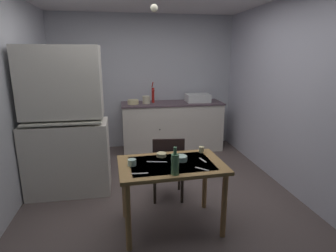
{
  "coord_description": "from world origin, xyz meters",
  "views": [
    {
      "loc": [
        -0.46,
        -3.15,
        1.8
      ],
      "look_at": [
        0.1,
        0.12,
        0.93
      ],
      "focal_mm": 29.26,
      "sensor_mm": 36.0,
      "label": 1
    }
  ],
  "objects_px": {
    "hutch_cabinet": "(66,127)",
    "hand_pump": "(153,94)",
    "serving_bowl_wide": "(181,158)",
    "mixing_bowl_counter": "(133,102)",
    "sink_basin": "(198,98)",
    "dining_table": "(171,173)",
    "teacup_cream": "(202,150)",
    "glass_bottle": "(175,164)",
    "chair_far_side": "(168,166)"
  },
  "relations": [
    {
      "from": "hutch_cabinet",
      "to": "hand_pump",
      "type": "height_order",
      "value": "hutch_cabinet"
    },
    {
      "from": "hand_pump",
      "to": "serving_bowl_wide",
      "type": "bearing_deg",
      "value": -90.05
    },
    {
      "from": "hutch_cabinet",
      "to": "mixing_bowl_counter",
      "type": "height_order",
      "value": "hutch_cabinet"
    },
    {
      "from": "sink_basin",
      "to": "hand_pump",
      "type": "relative_size",
      "value": 1.13
    },
    {
      "from": "hand_pump",
      "to": "dining_table",
      "type": "xyz_separation_m",
      "value": [
        -0.11,
        -2.51,
        -0.47
      ]
    },
    {
      "from": "teacup_cream",
      "to": "glass_bottle",
      "type": "height_order",
      "value": "glass_bottle"
    },
    {
      "from": "hand_pump",
      "to": "glass_bottle",
      "type": "bearing_deg",
      "value": -92.69
    },
    {
      "from": "dining_table",
      "to": "glass_bottle",
      "type": "xyz_separation_m",
      "value": [
        -0.02,
        -0.27,
        0.21
      ]
    },
    {
      "from": "sink_basin",
      "to": "glass_bottle",
      "type": "relative_size",
      "value": 1.66
    },
    {
      "from": "sink_basin",
      "to": "chair_far_side",
      "type": "distance_m",
      "value": 2.16
    },
    {
      "from": "hutch_cabinet",
      "to": "chair_far_side",
      "type": "height_order",
      "value": "hutch_cabinet"
    },
    {
      "from": "serving_bowl_wide",
      "to": "glass_bottle",
      "type": "distance_m",
      "value": 0.35
    },
    {
      "from": "dining_table",
      "to": "hutch_cabinet",
      "type": "bearing_deg",
      "value": 139.76
    },
    {
      "from": "sink_basin",
      "to": "teacup_cream",
      "type": "distance_m",
      "value": 2.3
    },
    {
      "from": "sink_basin",
      "to": "teacup_cream",
      "type": "bearing_deg",
      "value": -104.47
    },
    {
      "from": "teacup_cream",
      "to": "hand_pump",
      "type": "bearing_deg",
      "value": 97.17
    },
    {
      "from": "dining_table",
      "to": "serving_bowl_wide",
      "type": "bearing_deg",
      "value": 24.93
    },
    {
      "from": "sink_basin",
      "to": "mixing_bowl_counter",
      "type": "xyz_separation_m",
      "value": [
        -1.23,
        -0.05,
        -0.04
      ]
    },
    {
      "from": "glass_bottle",
      "to": "serving_bowl_wide",
      "type": "bearing_deg",
      "value": 68.03
    },
    {
      "from": "glass_bottle",
      "to": "chair_far_side",
      "type": "bearing_deg",
      "value": 84.37
    },
    {
      "from": "hutch_cabinet",
      "to": "sink_basin",
      "type": "distance_m",
      "value": 2.61
    },
    {
      "from": "hand_pump",
      "to": "chair_far_side",
      "type": "height_order",
      "value": "hand_pump"
    },
    {
      "from": "chair_far_side",
      "to": "glass_bottle",
      "type": "height_order",
      "value": "glass_bottle"
    },
    {
      "from": "hutch_cabinet",
      "to": "glass_bottle",
      "type": "xyz_separation_m",
      "value": [
        1.18,
        -1.29,
        -0.06
      ]
    },
    {
      "from": "hutch_cabinet",
      "to": "serving_bowl_wide",
      "type": "distance_m",
      "value": 1.63
    },
    {
      "from": "glass_bottle",
      "to": "teacup_cream",
      "type": "bearing_deg",
      "value": 51.63
    },
    {
      "from": "teacup_cream",
      "to": "serving_bowl_wide",
      "type": "bearing_deg",
      "value": -144.41
    },
    {
      "from": "sink_basin",
      "to": "dining_table",
      "type": "distance_m",
      "value": 2.68
    },
    {
      "from": "mixing_bowl_counter",
      "to": "dining_table",
      "type": "height_order",
      "value": "mixing_bowl_counter"
    },
    {
      "from": "sink_basin",
      "to": "serving_bowl_wide",
      "type": "xyz_separation_m",
      "value": [
        -0.86,
        -2.42,
        -0.25
      ]
    },
    {
      "from": "dining_table",
      "to": "chair_far_side",
      "type": "xyz_separation_m",
      "value": [
        0.06,
        0.58,
        -0.17
      ]
    },
    {
      "from": "sink_basin",
      "to": "chair_far_side",
      "type": "xyz_separation_m",
      "value": [
        -0.9,
        -1.89,
        -0.55
      ]
    },
    {
      "from": "dining_table",
      "to": "sink_basin",
      "type": "bearing_deg",
      "value": 68.63
    },
    {
      "from": "chair_far_side",
      "to": "serving_bowl_wide",
      "type": "distance_m",
      "value": 0.61
    },
    {
      "from": "hutch_cabinet",
      "to": "dining_table",
      "type": "height_order",
      "value": "hutch_cabinet"
    },
    {
      "from": "hand_pump",
      "to": "dining_table",
      "type": "bearing_deg",
      "value": -92.53
    },
    {
      "from": "dining_table",
      "to": "serving_bowl_wide",
      "type": "relative_size",
      "value": 8.2
    },
    {
      "from": "mixing_bowl_counter",
      "to": "chair_far_side",
      "type": "distance_m",
      "value": 1.94
    },
    {
      "from": "sink_basin",
      "to": "mixing_bowl_counter",
      "type": "relative_size",
      "value": 2.19
    },
    {
      "from": "hutch_cabinet",
      "to": "sink_basin",
      "type": "bearing_deg",
      "value": 33.8
    },
    {
      "from": "serving_bowl_wide",
      "to": "glass_bottle",
      "type": "relative_size",
      "value": 0.5
    },
    {
      "from": "mixing_bowl_counter",
      "to": "serving_bowl_wide",
      "type": "height_order",
      "value": "mixing_bowl_counter"
    },
    {
      "from": "chair_far_side",
      "to": "teacup_cream",
      "type": "height_order",
      "value": "chair_far_side"
    },
    {
      "from": "mixing_bowl_counter",
      "to": "hutch_cabinet",
      "type": "bearing_deg",
      "value": -123.69
    },
    {
      "from": "hutch_cabinet",
      "to": "glass_bottle",
      "type": "bearing_deg",
      "value": -47.4
    },
    {
      "from": "sink_basin",
      "to": "dining_table",
      "type": "relative_size",
      "value": 0.4
    },
    {
      "from": "hutch_cabinet",
      "to": "glass_bottle",
      "type": "relative_size",
      "value": 7.21
    },
    {
      "from": "chair_far_side",
      "to": "dining_table",
      "type": "bearing_deg",
      "value": -96.27
    },
    {
      "from": "mixing_bowl_counter",
      "to": "teacup_cream",
      "type": "height_order",
      "value": "mixing_bowl_counter"
    },
    {
      "from": "sink_basin",
      "to": "glass_bottle",
      "type": "height_order",
      "value": "sink_basin"
    }
  ]
}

